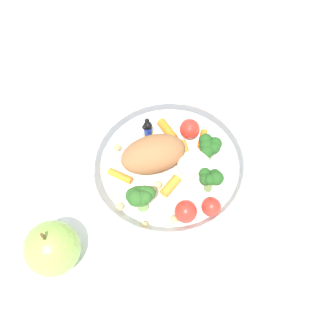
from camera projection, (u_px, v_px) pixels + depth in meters
The scene contains 4 objects.
ground_plane at pixel (158, 185), 0.54m from camera, with size 2.40×2.40×0.00m, color white.
food_container at pixel (168, 166), 0.52m from camera, with size 0.21×0.21×0.06m.
loose_apple at pixel (52, 248), 0.46m from camera, with size 0.06×0.06×0.08m.
folded_napkin at pixel (273, 109), 0.60m from camera, with size 0.12×0.12×0.01m, color silver.
Camera 1 is at (0.03, 0.25, 0.47)m, focal length 42.79 mm.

